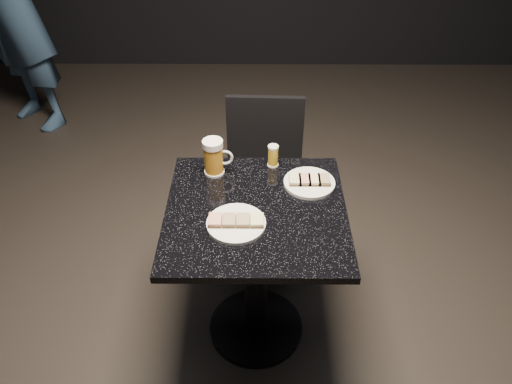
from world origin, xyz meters
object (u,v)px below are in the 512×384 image
table (256,254)px  beer_tumbler (273,156)px  plate_large (236,224)px  beer_mug (214,157)px  plate_small (309,183)px  chair (264,172)px

table → beer_tumbler: size_ratio=7.65×
table → beer_tumbler: (0.07, 0.30, 0.29)m
plate_large → beer_tumbler: bearing=69.5°
beer_tumbler → beer_mug: bearing=-167.3°
plate_large → table: 0.27m
plate_small → beer_mug: beer_mug is taller
beer_mug → beer_tumbler: bearing=12.7°
table → beer_tumbler: beer_tumbler is taller
plate_large → beer_mug: 0.35m
plate_large → table: size_ratio=0.30×
table → plate_large: bearing=-129.1°
beer_mug → chair: size_ratio=0.18×
plate_large → beer_mug: bearing=107.2°
plate_small → chair: (-0.18, 0.43, -0.26)m
plate_large → plate_small: (0.29, 0.25, 0.00)m
beer_tumbler → plate_small: bearing=-42.6°
table → beer_tumbler: bearing=76.5°
table → beer_mug: bearing=126.1°
table → chair: 0.59m
beer_mug → plate_large: bearing=-72.8°
plate_small → beer_mug: 0.41m
plate_large → table: (0.07, 0.09, -0.25)m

